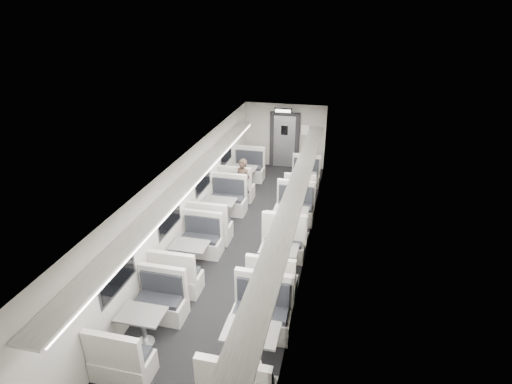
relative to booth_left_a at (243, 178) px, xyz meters
The scene contains 19 objects.
room 3.82m from the booth_left_a, 74.44° to the right, with size 3.24×12.24×2.64m.
booth_left_a is the anchor object (origin of this frame).
booth_left_b 2.54m from the booth_left_a, 90.00° to the right, with size 1.07×2.16×1.16m.
booth_left_c 4.74m from the booth_left_a, 90.00° to the right, with size 0.99×2.02×1.08m.
booth_left_d 7.01m from the booth_left_a, 90.00° to the right, with size 0.97×1.97×1.05m.
booth_right_a 2.00m from the booth_left_a, ahead, with size 0.96×1.94×1.04m.
booth_right_b 3.34m from the booth_left_a, 53.20° to the right, with size 1.08×2.20×1.18m.
booth_right_c 4.88m from the booth_left_a, 65.82° to the right, with size 1.01×2.05×1.10m.
booth_right_d 7.35m from the booth_left_a, 74.20° to the right, with size 1.10×2.24×1.20m.
passenger 1.29m from the booth_left_a, 75.29° to the right, with size 0.55×0.36×1.50m, color black.
window_a 1.09m from the booth_left_a, 158.50° to the right, with size 0.02×1.18×0.84m, color black.
window_b 2.62m from the booth_left_a, 101.53° to the right, with size 0.02×1.18×0.84m, color black.
window_c 4.72m from the booth_left_a, 96.07° to the right, with size 0.02×1.18×0.84m, color black.
window_d 6.88m from the booth_left_a, 94.11° to the right, with size 0.02×1.18×0.84m, color black.
luggage_rack_left 4.19m from the booth_left_a, 93.59° to the right, with size 0.46×10.40×0.09m.
luggage_rack_right 4.74m from the booth_left_a, 60.03° to the right, with size 0.46×10.40×0.09m.
vestibule_door 2.63m from the booth_left_a, 66.86° to the left, with size 1.10×0.13×2.10m.
exit_sign 2.83m from the booth_left_a, 61.63° to the left, with size 0.62×0.12×0.16m.
wall_notice 3.12m from the booth_left_a, 53.06° to the left, with size 0.32×0.02×0.40m, color white.
Camera 1 is at (2.19, -8.27, 5.57)m, focal length 28.00 mm.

